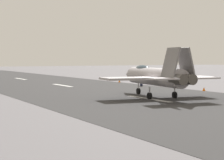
% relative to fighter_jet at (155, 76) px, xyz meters
% --- Properties ---
extents(ground_plane, '(400.00, 400.00, 0.00)m').
position_rel_fighter_jet_xyz_m(ground_plane, '(-1.43, 1.69, -2.50)').
color(ground_plane, slate).
extents(runway_strip, '(240.00, 26.00, 0.02)m').
position_rel_fighter_jet_xyz_m(runway_strip, '(-1.45, 1.69, -2.49)').
color(runway_strip, '#333334').
rests_on(runway_strip, ground).
extents(fighter_jet, '(16.56, 13.79, 5.70)m').
position_rel_fighter_jet_xyz_m(fighter_jet, '(0.00, 0.00, 0.00)').
color(fighter_jet, '#A7A0A4').
rests_on(fighter_jet, ground).
extents(crew_person, '(0.36, 0.69, 1.59)m').
position_rel_fighter_jet_xyz_m(crew_person, '(16.15, -8.92, -1.71)').
color(crew_person, '#1E2338').
rests_on(crew_person, ground).
extents(marker_cone_mid, '(0.44, 0.44, 0.55)m').
position_rel_fighter_jet_xyz_m(marker_cone_mid, '(3.82, -11.25, -2.23)').
color(marker_cone_mid, orange).
rests_on(marker_cone_mid, ground).
extents(marker_cone_far, '(0.44, 0.44, 0.55)m').
position_rel_fighter_jet_xyz_m(marker_cone_far, '(27.26, -11.25, -2.23)').
color(marker_cone_far, orange).
rests_on(marker_cone_far, ground).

